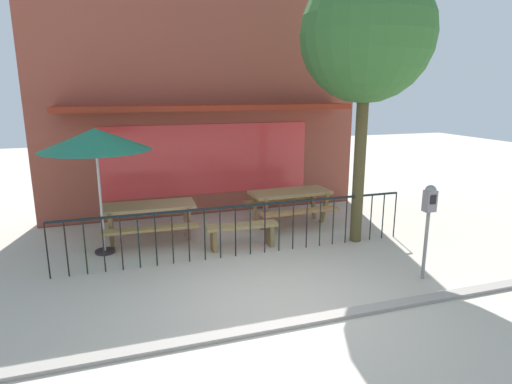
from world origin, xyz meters
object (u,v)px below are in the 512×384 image
Objects in this scene: patio_umbrella at (95,140)px; picnic_table_left at (149,212)px; picnic_table_right at (290,198)px; patio_bench at (242,231)px; parking_meter_near at (429,207)px; street_tree at (367,36)px.

picnic_table_left is at bearing 22.80° from patio_umbrella.
picnic_table_right is 0.80× the size of patio_umbrella.
picnic_table_left is 1.79m from patio_umbrella.
patio_umbrella is 3.15m from patio_bench.
patio_bench is 0.90× the size of parking_meter_near.
patio_umbrella reaches higher than patio_bench.
patio_bench is at bearing -29.37° from picnic_table_left.
patio_bench is 3.40m from parking_meter_near.
street_tree is (4.84, -0.88, 1.82)m from patio_umbrella.
street_tree is (3.96, -1.25, 3.34)m from picnic_table_left.
street_tree is (2.31, -0.32, 3.59)m from patio_bench.
street_tree is (0.84, -1.46, 3.34)m from picnic_table_right.
parking_meter_near is at bearing -38.12° from picnic_table_left.
patio_umbrella reaches higher than picnic_table_left.
street_tree reaches higher than picnic_table_right.
street_tree reaches higher than patio_bench.
street_tree reaches higher than parking_meter_near.
picnic_table_right is at bearing 105.42° from parking_meter_near.
patio_bench is at bearing -142.04° from picnic_table_right.
street_tree is at bearing -17.50° from picnic_table_left.
parking_meter_near is at bearing -74.58° from picnic_table_right.
picnic_table_left reaches higher than patio_bench.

